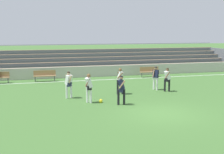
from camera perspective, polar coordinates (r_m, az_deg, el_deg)
ground_plane at (r=15.38m, az=9.41°, el=-6.83°), size 160.00×160.00×0.00m
field_line_sideline at (r=25.68m, az=-1.11°, el=-0.50°), size 44.00×0.12×0.01m
sideline_wall at (r=27.46m, az=-2.13°, el=1.11°), size 48.00×0.16×0.98m
bleacher_stand at (r=30.78m, az=-1.56°, el=3.23°), size 27.58×4.36×2.76m
bench_near_bin at (r=27.48m, az=7.15°, el=1.18°), size 1.80×0.40×0.90m
bench_far_right at (r=25.40m, az=-12.66°, el=0.43°), size 1.80×0.40×0.90m
player_white_on_ball at (r=17.25m, az=-4.43°, el=-1.62°), size 0.52×0.46×1.69m
player_dark_overlapping at (r=16.74m, az=1.78°, el=-2.00°), size 0.50×0.63×1.66m
player_white_trailing_run at (r=19.59m, az=1.56°, el=-0.30°), size 0.57×0.51×1.73m
player_white_deep_cover at (r=18.61m, az=-8.22°, el=-1.00°), size 0.51×0.63×1.66m
player_white_pressing_high at (r=20.83m, az=10.45°, el=-0.10°), size 0.53×0.46×1.63m
player_dark_dropping_back at (r=21.26m, az=8.28°, el=0.18°), size 0.64×0.49×1.66m
soccer_ball at (r=17.36m, az=-2.16°, el=-4.57°), size 0.22×0.22×0.22m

